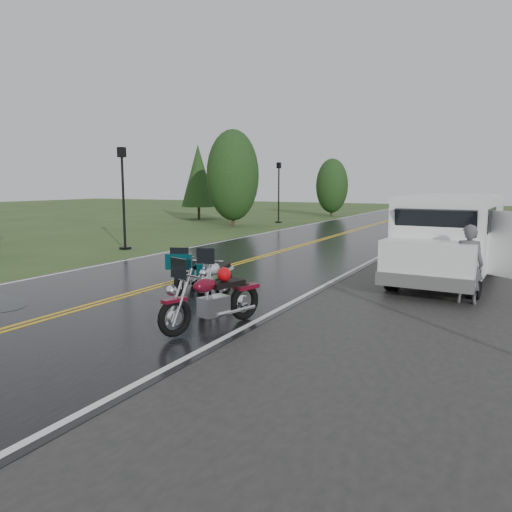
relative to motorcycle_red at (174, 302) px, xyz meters
The scene contains 12 objects.
ground 3.47m from the motorcycle_red, 153.72° to the left, with size 120.00×120.00×0.00m, color #2D471E.
road 11.92m from the motorcycle_red, 104.86° to the left, with size 8.00×100.00×0.04m, color black.
motorcycle_red is the anchor object (origin of this frame).
motorcycle_teal 3.15m from the motorcycle_red, 124.97° to the left, with size 0.71×1.95×1.15m, color #053239, non-canonical shape.
motorcycle_silver 1.93m from the motorcycle_red, 108.03° to the left, with size 0.78×2.14×1.27m, color #B8BAC1, non-canonical shape.
van_white 6.27m from the motorcycle_red, 66.93° to the left, with size 2.31×6.16×2.42m, color white, non-canonical shape.
person_at_van 6.61m from the motorcycle_red, 50.41° to the left, with size 0.64×0.42×1.77m, color #4A4A4F.
lamp_post_near_left 12.72m from the motorcycle_red, 135.83° to the left, with size 0.36×0.36×4.17m, color black, non-canonical shape.
lamp_post_far_left 26.28m from the motorcycle_red, 111.03° to the left, with size 0.36×0.36×4.16m, color black, non-canonical shape.
tree_left_mid 23.32m from the motorcycle_red, 117.62° to the left, with size 3.30×3.30×5.15m, color #1E3D19, non-canonical shape.
tree_left_far 34.11m from the motorcycle_red, 104.49° to the left, with size 2.63×2.63×4.05m, color #1E3D19, non-canonical shape.
pine_left_far 29.81m from the motorcycle_red, 123.17° to the left, with size 2.61×2.61×5.43m, color #1E3D19, non-canonical shape.
Camera 1 is at (8.12, -8.22, 2.67)m, focal length 35.00 mm.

